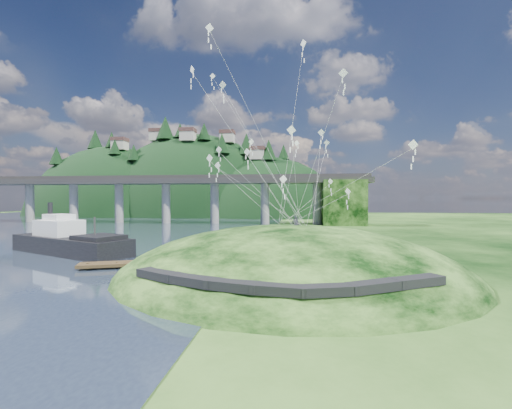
# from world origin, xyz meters

# --- Properties ---
(ground) EXTENTS (320.00, 320.00, 0.00)m
(ground) POSITION_xyz_m (0.00, 0.00, 0.00)
(ground) COLOR black
(ground) RESTS_ON ground
(grass_hill) EXTENTS (36.00, 32.00, 13.00)m
(grass_hill) POSITION_xyz_m (8.00, 2.00, -1.50)
(grass_hill) COLOR black
(grass_hill) RESTS_ON ground
(footpath) EXTENTS (22.29, 5.84, 0.83)m
(footpath) POSITION_xyz_m (7.46, -9.74, 2.08)
(footpath) COLOR black
(footpath) RESTS_ON ground
(bridge) EXTENTS (160.00, 11.00, 15.00)m
(bridge) POSITION_xyz_m (-26.46, 70.07, 9.70)
(bridge) COLOR #2D2B2B
(bridge) RESTS_ON ground
(far_ridge) EXTENTS (153.00, 70.00, 94.50)m
(far_ridge) POSITION_xyz_m (-43.58, 122.17, -7.44)
(far_ridge) COLOR black
(far_ridge) RESTS_ON ground
(work_barge) EXTENTS (20.80, 13.42, 7.11)m
(work_barge) POSITION_xyz_m (-22.97, 11.67, 1.78)
(work_barge) COLOR black
(work_barge) RESTS_ON ground
(wooden_dock) EXTENTS (13.85, 6.91, 1.00)m
(wooden_dock) POSITION_xyz_m (-8.32, 4.16, 0.44)
(wooden_dock) COLOR #3A2A17
(wooden_dock) RESTS_ON ground
(kite_flyers) EXTENTS (0.94, 2.94, 2.00)m
(kite_flyers) POSITION_xyz_m (8.50, 3.32, 5.82)
(kite_flyers) COLOR #242531
(kite_flyers) RESTS_ON ground
(kite_swarm) EXTENTS (19.66, 17.08, 19.04)m
(kite_swarm) POSITION_xyz_m (6.20, 4.25, 15.31)
(kite_swarm) COLOR white
(kite_swarm) RESTS_ON ground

